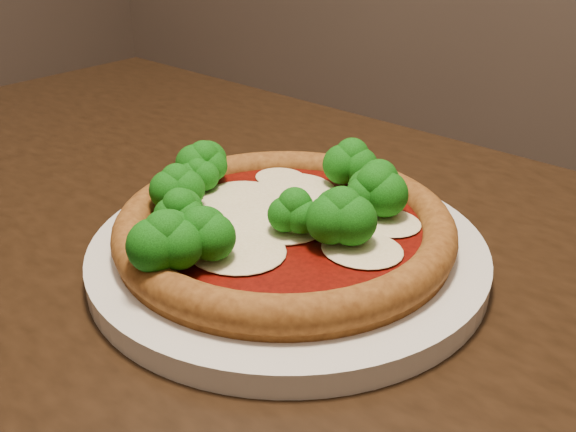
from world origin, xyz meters
The scene contains 3 objects.
dining_table centered at (0.19, -0.11, 0.65)m, with size 1.44×0.96×0.75m.
plate centered at (0.16, -0.07, 0.76)m, with size 0.30×0.30×0.02m, color silver.
pizza centered at (0.16, -0.07, 0.79)m, with size 0.26×0.26×0.06m.
Camera 1 is at (0.38, -0.43, 1.01)m, focal length 40.00 mm.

